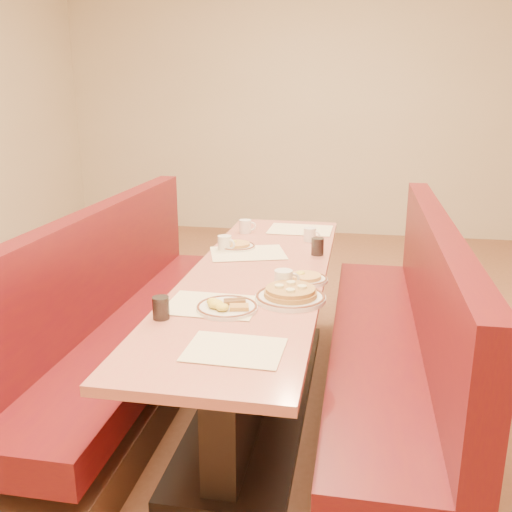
% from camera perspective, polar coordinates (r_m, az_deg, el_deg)
% --- Properties ---
extents(ground, '(8.00, 8.00, 0.00)m').
position_cam_1_polar(ground, '(3.25, 0.09, -14.40)').
color(ground, '#9E6647').
rests_on(ground, ground).
extents(room_envelope, '(6.04, 8.04, 2.82)m').
position_cam_1_polar(room_envelope, '(2.81, 0.10, 21.84)').
color(room_envelope, beige).
rests_on(room_envelope, ground).
extents(diner_table, '(0.70, 2.50, 0.75)m').
position_cam_1_polar(diner_table, '(3.08, 0.09, -8.39)').
color(diner_table, black).
rests_on(diner_table, ground).
extents(booth_left, '(0.55, 2.50, 1.05)m').
position_cam_1_polar(booth_left, '(3.28, -12.70, -7.43)').
color(booth_left, '#4C3326').
rests_on(booth_left, ground).
extents(booth_right, '(0.55, 2.50, 1.05)m').
position_cam_1_polar(booth_right, '(3.05, 13.93, -9.41)').
color(booth_right, '#4C3326').
rests_on(booth_right, ground).
extents(placemat_near_left, '(0.40, 0.30, 0.00)m').
position_cam_1_polar(placemat_near_left, '(2.51, -4.41, -4.90)').
color(placemat_near_left, '#F7EBC2').
rests_on(placemat_near_left, diner_table).
extents(placemat_near_right, '(0.36, 0.27, 0.00)m').
position_cam_1_polar(placemat_near_right, '(2.10, -2.15, -9.32)').
color(placemat_near_right, '#F7EBC2').
rests_on(placemat_near_right, diner_table).
extents(placemat_far_left, '(0.50, 0.43, 0.00)m').
position_cam_1_polar(placemat_far_left, '(3.29, -0.83, 0.31)').
color(placemat_far_left, '#F7EBC2').
rests_on(placemat_far_left, diner_table).
extents(placemat_far_right, '(0.42, 0.32, 0.00)m').
position_cam_1_polar(placemat_far_right, '(3.86, 4.45, 2.65)').
color(placemat_far_right, '#F7EBC2').
rests_on(placemat_far_right, diner_table).
extents(pancake_plate, '(0.32, 0.32, 0.07)m').
position_cam_1_polar(pancake_plate, '(2.57, 3.46, -3.93)').
color(pancake_plate, white).
rests_on(pancake_plate, diner_table).
extents(eggs_plate, '(0.27, 0.27, 0.05)m').
position_cam_1_polar(eggs_plate, '(2.46, -2.99, -5.08)').
color(eggs_plate, white).
rests_on(eggs_plate, diner_table).
extents(extra_plate_mid, '(0.22, 0.22, 0.04)m').
position_cam_1_polar(extra_plate_mid, '(2.83, 4.98, -2.23)').
color(extra_plate_mid, white).
rests_on(extra_plate_mid, diner_table).
extents(extra_plate_far, '(0.22, 0.22, 0.04)m').
position_cam_1_polar(extra_plate_far, '(3.40, -1.94, 1.03)').
color(extra_plate_far, white).
rests_on(extra_plate_far, diner_table).
extents(coffee_mug_a, '(0.12, 0.09, 0.09)m').
position_cam_1_polar(coffee_mug_a, '(2.70, 2.85, -2.35)').
color(coffee_mug_a, white).
rests_on(coffee_mug_a, diner_table).
extents(coffee_mug_b, '(0.11, 0.08, 0.09)m').
position_cam_1_polar(coffee_mug_b, '(3.35, -3.11, 1.32)').
color(coffee_mug_b, white).
rests_on(coffee_mug_b, diner_table).
extents(coffee_mug_c, '(0.11, 0.08, 0.08)m').
position_cam_1_polar(coffee_mug_c, '(3.57, 5.45, 2.17)').
color(coffee_mug_c, white).
rests_on(coffee_mug_c, diner_table).
extents(coffee_mug_d, '(0.11, 0.08, 0.09)m').
position_cam_1_polar(coffee_mug_d, '(3.77, -1.04, 3.01)').
color(coffee_mug_d, white).
rests_on(coffee_mug_d, diner_table).
extents(soda_tumbler_near, '(0.07, 0.07, 0.10)m').
position_cam_1_polar(soda_tumbler_near, '(2.39, -9.49, -5.14)').
color(soda_tumbler_near, black).
rests_on(soda_tumbler_near, diner_table).
extents(soda_tumbler_mid, '(0.07, 0.07, 0.10)m').
position_cam_1_polar(soda_tumbler_mid, '(3.27, 6.17, 0.95)').
color(soda_tumbler_mid, black).
rests_on(soda_tumbler_mid, diner_table).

